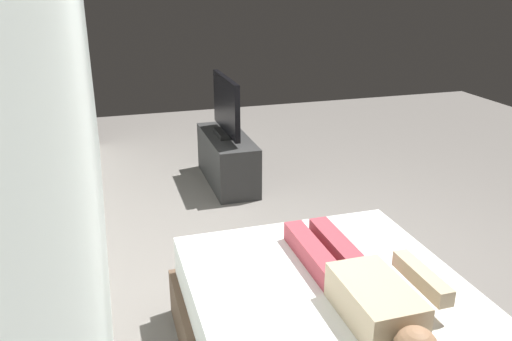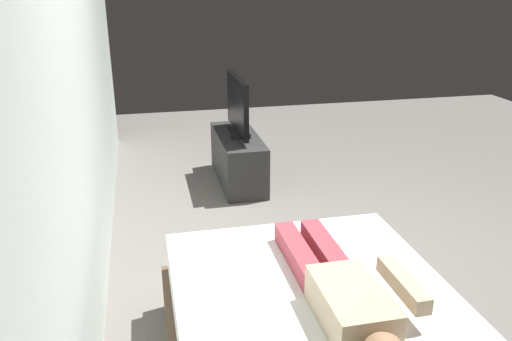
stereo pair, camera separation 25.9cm
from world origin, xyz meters
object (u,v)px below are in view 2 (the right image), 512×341
(person, at_px, (343,291))
(tv_stand, at_px, (238,159))
(tv, at_px, (237,107))
(remote, at_px, (405,277))

(person, bearing_deg, tv_stand, -1.17)
(tv_stand, distance_m, tv, 0.53)
(remote, height_order, tv_stand, remote)
(person, bearing_deg, tv, -1.17)
(remote, distance_m, tv_stand, 2.88)
(person, height_order, tv, tv)
(remote, xyz_separation_m, tv_stand, (2.84, 0.34, -0.30))
(tv_stand, bearing_deg, person, 178.83)
(person, relative_size, tv, 1.43)
(person, bearing_deg, remote, -69.53)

